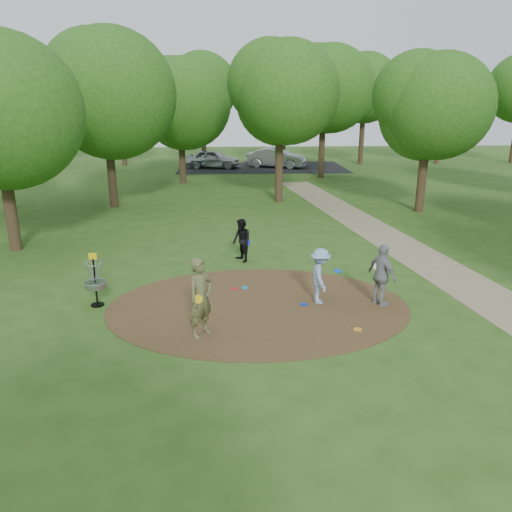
{
  "coord_description": "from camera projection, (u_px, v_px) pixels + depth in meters",
  "views": [
    {
      "loc": [
        -0.73,
        -12.84,
        5.51
      ],
      "look_at": [
        0.0,
        1.2,
        1.1
      ],
      "focal_mm": 35.0,
      "sensor_mm": 36.0,
      "label": 1
    }
  ],
  "objects": [
    {
      "name": "player_walking_with_disc",
      "position": [
        242.0,
        241.0,
        17.59
      ],
      "size": [
        0.85,
        0.93,
        1.54
      ],
      "color": "black",
      "rests_on": "ground"
    },
    {
      "name": "disc_golf_basket",
      "position": [
        95.0,
        276.0,
        13.73
      ],
      "size": [
        0.63,
        0.63,
        1.54
      ],
      "color": "black",
      "rests_on": "ground"
    },
    {
      "name": "ground",
      "position": [
        258.0,
        306.0,
        13.92
      ],
      "size": [
        100.0,
        100.0,
        0.0
      ],
      "primitive_type": "plane",
      "color": "#2D5119",
      "rests_on": "ground"
    },
    {
      "name": "disc_ground_red",
      "position": [
        235.0,
        289.0,
        15.14
      ],
      "size": [
        0.22,
        0.22,
        0.02
      ],
      "primitive_type": "cylinder",
      "color": "red",
      "rests_on": "dirt_clearing"
    },
    {
      "name": "car_right",
      "position": [
        276.0,
        158.0,
        42.25
      ],
      "size": [
        5.23,
        3.31,
        1.63
      ],
      "primitive_type": "imported",
      "rotation": [
        0.0,
        0.0,
        1.22
      ],
      "color": "#999AA0",
      "rests_on": "ground"
    },
    {
      "name": "disc_ground_blue",
      "position": [
        304.0,
        304.0,
        13.98
      ],
      "size": [
        0.22,
        0.22,
        0.02
      ],
      "primitive_type": "cylinder",
      "color": "#0B2ECA",
      "rests_on": "dirt_clearing"
    },
    {
      "name": "tree_ring",
      "position": [
        288.0,
        106.0,
        21.52
      ],
      "size": [
        37.78,
        45.76,
        9.11
      ],
      "color": "#332316",
      "rests_on": "ground"
    },
    {
      "name": "player_throwing_with_disc",
      "position": [
        320.0,
        276.0,
        13.96
      ],
      "size": [
        0.96,
        1.04,
        1.59
      ],
      "color": "#8AA7CE",
      "rests_on": "ground"
    },
    {
      "name": "parking_lot",
      "position": [
        262.0,
        167.0,
        42.61
      ],
      "size": [
        14.0,
        8.0,
        0.01
      ],
      "primitive_type": "cube",
      "color": "black",
      "rests_on": "ground"
    },
    {
      "name": "disc_ground_orange",
      "position": [
        358.0,
        329.0,
        12.46
      ],
      "size": [
        0.22,
        0.22,
        0.02
      ],
      "primitive_type": "cylinder",
      "color": "orange",
      "rests_on": "dirt_clearing"
    },
    {
      "name": "disc_ground_cyan",
      "position": [
        245.0,
        288.0,
        15.22
      ],
      "size": [
        0.22,
        0.22,
        0.02
      ],
      "primitive_type": "cylinder",
      "color": "#178AB9",
      "rests_on": "dirt_clearing"
    },
    {
      "name": "car_left",
      "position": [
        213.0,
        159.0,
        41.98
      ],
      "size": [
        4.76,
        2.68,
        1.53
      ],
      "primitive_type": "imported",
      "rotation": [
        0.0,
        0.0,
        1.37
      ],
      "color": "#A2A6AA",
      "rests_on": "ground"
    },
    {
      "name": "player_waiting_with_disc",
      "position": [
        382.0,
        275.0,
        13.74
      ],
      "size": [
        0.83,
        1.13,
        1.78
      ],
      "color": "gray",
      "rests_on": "ground"
    },
    {
      "name": "footpath",
      "position": [
        455.0,
        278.0,
        16.15
      ],
      "size": [
        7.55,
        39.89,
        0.01
      ],
      "primitive_type": "cube",
      "rotation": [
        0.0,
        0.0,
        0.14
      ],
      "color": "#8C7A5B",
      "rests_on": "ground"
    },
    {
      "name": "dirt_clearing",
      "position": [
        258.0,
        306.0,
        13.92
      ],
      "size": [
        8.4,
        8.4,
        0.02
      ],
      "primitive_type": "cylinder",
      "color": "#47301C",
      "rests_on": "ground"
    },
    {
      "name": "player_observer_with_disc",
      "position": [
        201.0,
        298.0,
        11.93
      ],
      "size": [
        0.83,
        0.86,
        1.98
      ],
      "color": "brown",
      "rests_on": "ground"
    }
  ]
}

